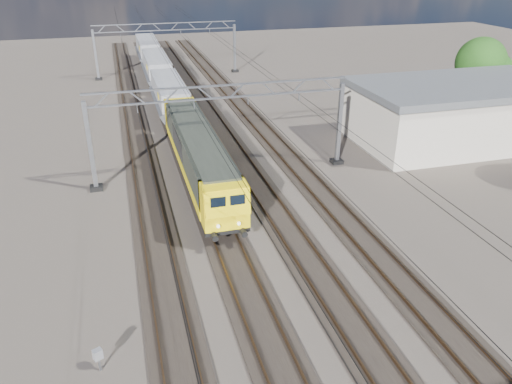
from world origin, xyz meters
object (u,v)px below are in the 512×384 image
object	(u,v)px
industrial_shed	(458,112)
trackside_cabinet	(98,355)
catenary_gantry_mid	(222,127)
tree_far	(484,65)
catenary_gantry_far	(167,47)
hopper_wagon_lead	(170,94)
hopper_wagon_mid	(157,67)
locomotive	(198,152)
hopper_wagon_third	(148,49)

from	to	relation	value
industrial_shed	trackside_cabinet	bearing A→B (deg)	-147.02
catenary_gantry_mid	tree_far	bearing A→B (deg)	17.89
catenary_gantry_far	hopper_wagon_lead	size ratio (longest dim) A/B	1.53
hopper_wagon_lead	hopper_wagon_mid	size ratio (longest dim) A/B	1.00
trackside_cabinet	locomotive	bearing A→B (deg)	43.24
catenary_gantry_mid	catenary_gantry_far	size ratio (longest dim) A/B	1.00
industrial_shed	catenary_gantry_mid	bearing A→B (deg)	-174.81
catenary_gantry_far	hopper_wagon_mid	bearing A→B (deg)	-113.28
hopper_wagon_mid	hopper_wagon_third	size ratio (longest dim) A/B	1.00
catenary_gantry_far	hopper_wagon_lead	world-z (taller)	catenary_gantry_far
hopper_wagon_lead	locomotive	bearing A→B (deg)	-90.00
catenary_gantry_mid	hopper_wagon_lead	world-z (taller)	catenary_gantry_mid
catenary_gantry_far	hopper_wagon_third	distance (m)	9.90
catenary_gantry_mid	hopper_wagon_lead	distance (m)	17.35
hopper_wagon_third	trackside_cabinet	xyz separation A→B (m)	(-7.20, -63.79, -1.40)
hopper_wagon_third	tree_far	bearing A→B (deg)	-47.90
catenary_gantry_mid	industrial_shed	xyz separation A→B (m)	(22.00, 2.00, -1.18)
catenary_gantry_far	hopper_wagon_third	bearing A→B (deg)	101.83
trackside_cabinet	industrial_shed	bearing A→B (deg)	8.36
catenary_gantry_far	trackside_cabinet	xyz separation A→B (m)	(-9.20, -54.24, -3.08)
catenary_gantry_mid	trackside_cabinet	world-z (taller)	catenary_gantry_mid
locomotive	industrial_shed	world-z (taller)	industrial_shed
catenary_gantry_mid	trackside_cabinet	xyz separation A→B (m)	(-9.20, -18.24, -3.08)
catenary_gantry_mid	catenary_gantry_far	world-z (taller)	same
hopper_wagon_third	industrial_shed	distance (m)	49.73
industrial_shed	tree_far	xyz separation A→B (m)	(8.32, 7.79, 2.25)
locomotive	trackside_cabinet	distance (m)	19.17
tree_far	locomotive	bearing A→B (deg)	-162.27
hopper_wagon_third	industrial_shed	size ratio (longest dim) A/B	0.70
catenary_gantry_mid	locomotive	distance (m)	2.61
catenary_gantry_far	hopper_wagon_third	world-z (taller)	catenary_gantry_far
hopper_wagon_lead	industrial_shed	bearing A→B (deg)	-32.26
hopper_wagon_lead	hopper_wagon_third	size ratio (longest dim) A/B	1.00
hopper_wagon_mid	trackside_cabinet	xyz separation A→B (m)	(-7.20, -49.59, -1.40)
catenary_gantry_far	trackside_cabinet	size ratio (longest dim) A/B	18.06
locomotive	industrial_shed	size ratio (longest dim) A/B	1.13
locomotive	hopper_wagon_third	world-z (taller)	locomotive
hopper_wagon_mid	industrial_shed	xyz separation A→B (m)	(24.00, -29.35, 0.49)
hopper_wagon_mid	locomotive	bearing A→B (deg)	-90.00
hopper_wagon_third	trackside_cabinet	world-z (taller)	hopper_wagon_third
hopper_wagon_mid	tree_far	world-z (taller)	tree_far
locomotive	industrial_shed	xyz separation A→B (m)	(24.00, 2.55, 0.40)
hopper_wagon_mid	industrial_shed	world-z (taller)	industrial_shed
locomotive	trackside_cabinet	size ratio (longest dim) A/B	19.15
locomotive	hopper_wagon_third	distance (m)	46.10
catenary_gantry_mid	tree_far	distance (m)	31.88
catenary_gantry_far	hopper_wagon_mid	world-z (taller)	catenary_gantry_far
hopper_wagon_lead	industrial_shed	world-z (taller)	industrial_shed
catenary_gantry_mid	hopper_wagon_third	world-z (taller)	catenary_gantry_mid
catenary_gantry_far	industrial_shed	size ratio (longest dim) A/B	1.07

